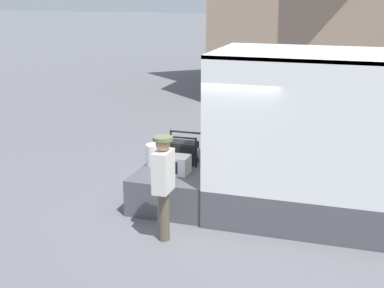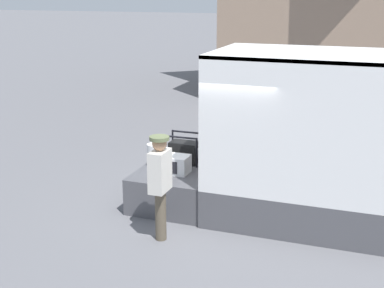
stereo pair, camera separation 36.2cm
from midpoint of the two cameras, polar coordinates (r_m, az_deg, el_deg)
name	(u,v)px [view 2 (the right image)]	position (r m, az deg, el deg)	size (l,w,h in m)	color
ground_plane	(217,205)	(10.13, 3.67, -6.56)	(160.00, 160.00, 0.00)	slate
tailgate_deck	(181,184)	(10.21, -0.18, -4.32)	(1.44, 2.01, 0.67)	#4C4C51
microwave	(175,164)	(9.77, -0.74, -2.18)	(0.50, 0.40, 0.33)	white
portable_generator	(185,152)	(10.32, 0.27, -0.85)	(0.68, 0.43, 0.58)	black
orange_bucket	(155,154)	(10.22, -2.91, -1.13)	(0.33, 0.33, 0.41)	silver
worker_person	(160,177)	(8.42, -2.20, -3.57)	(0.31, 0.44, 1.73)	brown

